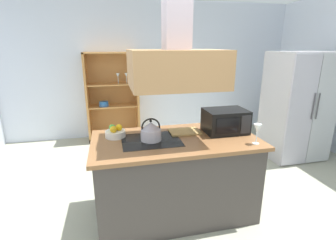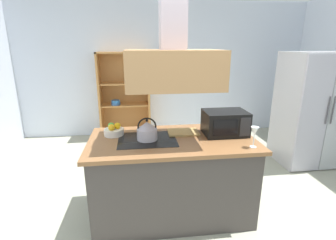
{
  "view_description": "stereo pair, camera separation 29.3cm",
  "coord_description": "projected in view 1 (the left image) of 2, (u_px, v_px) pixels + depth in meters",
  "views": [
    {
      "loc": [
        -0.88,
        -2.22,
        1.84
      ],
      "look_at": [
        -0.24,
        0.52,
        1.0
      ],
      "focal_mm": 26.74,
      "sensor_mm": 36.0,
      "label": 1
    },
    {
      "loc": [
        -0.59,
        -2.27,
        1.84
      ],
      "look_at": [
        -0.24,
        0.52,
        1.0
      ],
      "focal_mm": 26.74,
      "sensor_mm": 36.0,
      "label": 2
    }
  ],
  "objects": [
    {
      "name": "dish_cabinet",
      "position": [
        113.0,
        102.0,
        4.98
      ],
      "size": [
        1.0,
        0.4,
        1.72
      ],
      "color": "#BC7E40",
      "rests_on": "ground"
    },
    {
      "name": "cutting_board",
      "position": [
        185.0,
        132.0,
        2.82
      ],
      "size": [
        0.35,
        0.25,
        0.02
      ],
      "primitive_type": "cube",
      "rotation": [
        0.0,
        0.0,
        -0.02
      ],
      "color": "tan",
      "rests_on": "kitchen_island"
    },
    {
      "name": "range_hood",
      "position": [
        176.0,
        56.0,
        2.4
      ],
      "size": [
        0.9,
        0.7,
        1.26
      ],
      "color": "#B38150"
    },
    {
      "name": "ground_plane",
      "position": [
        200.0,
        217.0,
        2.79
      ],
      "size": [
        7.8,
        7.8,
        0.0
      ],
      "primitive_type": "plane",
      "color": "#9D9D89"
    },
    {
      "name": "fruit_bowl",
      "position": [
        115.0,
        133.0,
        2.66
      ],
      "size": [
        0.21,
        0.21,
        0.14
      ],
      "color": "silver",
      "rests_on": "kitchen_island"
    },
    {
      "name": "microwave",
      "position": [
        225.0,
        121.0,
        2.8
      ],
      "size": [
        0.46,
        0.35,
        0.26
      ],
      "color": "black",
      "rests_on": "kitchen_island"
    },
    {
      "name": "refrigerator",
      "position": [
        297.0,
        106.0,
        4.14
      ],
      "size": [
        0.9,
        0.78,
        1.75
      ],
      "color": "#B6B3B7",
      "rests_on": "ground"
    },
    {
      "name": "wall_back",
      "position": [
        152.0,
        70.0,
        5.2
      ],
      "size": [
        6.0,
        0.12,
        2.7
      ],
      "primitive_type": "cube",
      "color": "silver",
      "rests_on": "ground"
    },
    {
      "name": "kitchen_island",
      "position": [
        175.0,
        176.0,
        2.77
      ],
      "size": [
        1.74,
        0.92,
        0.9
      ],
      "color": "#3E3835",
      "rests_on": "ground"
    },
    {
      "name": "wine_glass_on_counter",
      "position": [
        257.0,
        129.0,
        2.45
      ],
      "size": [
        0.08,
        0.08,
        0.21
      ],
      "color": "silver",
      "rests_on": "kitchen_island"
    },
    {
      "name": "kettle",
      "position": [
        151.0,
        131.0,
        2.55
      ],
      "size": [
        0.21,
        0.21,
        0.24
      ],
      "color": "#C0B7C3",
      "rests_on": "kitchen_island"
    }
  ]
}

